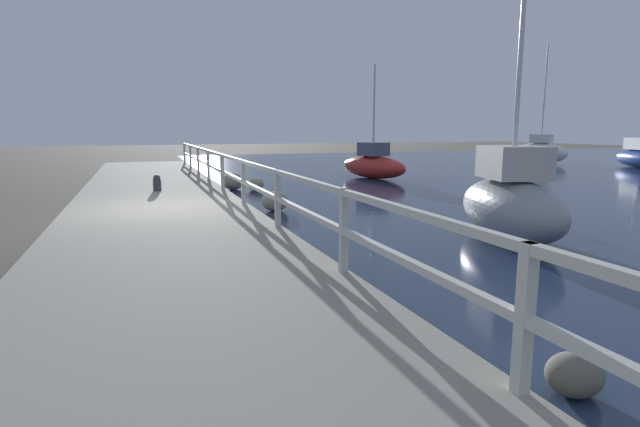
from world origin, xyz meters
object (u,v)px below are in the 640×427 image
Objects in this scene: mooring_bollard at (157,183)px; sailboat_red at (373,165)px; sailboat_white at (540,151)px; sailboat_blue at (639,155)px; sailboat_gray at (511,203)px.

mooring_bollard is 10.01m from sailboat_red.
sailboat_red reaches higher than mooring_bollard.
sailboat_red is (-14.19, -5.14, -0.17)m from sailboat_white.
sailboat_blue is at bearing -77.31° from sailboat_white.
sailboat_white is (23.36, 9.15, 0.23)m from mooring_bollard.
sailboat_white is 15.09m from sailboat_red.
sailboat_white is 1.49× the size of sailboat_red.
sailboat_gray is (6.21, -8.08, 0.20)m from mooring_bollard.
sailboat_blue is (16.86, 0.56, 0.08)m from sailboat_red.
mooring_bollard is 25.09m from sailboat_white.
sailboat_gray is 12.45m from sailboat_red.
sailboat_gray reaches higher than sailboat_red.
sailboat_blue reaches higher than sailboat_white.
sailboat_white reaches higher than mooring_bollard.
sailboat_blue is at bearing 49.03° from sailboat_gray.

